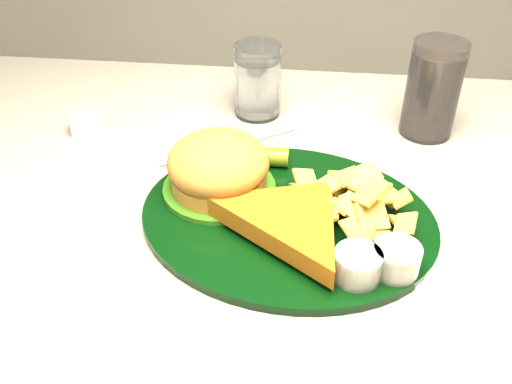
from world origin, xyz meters
TOP-DOWN VIEW (x-y plane):
  - dinner_plate at (0.02, -0.03)m, footprint 0.40×0.35m
  - water_glass at (-0.05, 0.23)m, footprint 0.09×0.09m
  - cola_glass at (0.21, 0.20)m, footprint 0.08×0.08m
  - fork_napkin at (0.15, -0.07)m, footprint 0.15×0.18m
  - ramekin at (-0.29, 0.14)m, footprint 0.05×0.05m
  - wrapped_straw at (-0.08, 0.12)m, footprint 0.22×0.18m

SIDE VIEW (x-z plane):
  - wrapped_straw at x=-0.08m, z-range 0.75..0.76m
  - fork_napkin at x=0.15m, z-range 0.75..0.76m
  - ramekin at x=-0.29m, z-range 0.75..0.78m
  - dinner_plate at x=0.02m, z-range 0.75..0.83m
  - water_glass at x=-0.05m, z-range 0.75..0.86m
  - cola_glass at x=0.21m, z-range 0.75..0.89m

